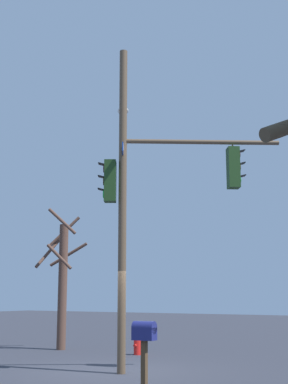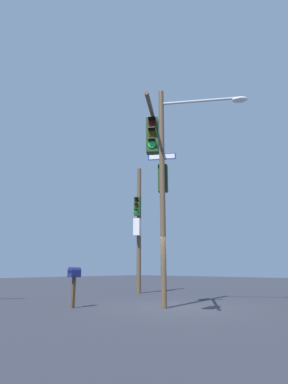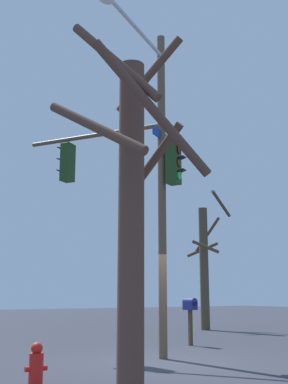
% 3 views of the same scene
% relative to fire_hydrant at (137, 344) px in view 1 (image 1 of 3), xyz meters
% --- Properties ---
extents(ground_plane, '(80.00, 80.00, 0.00)m').
position_rel_fire_hydrant_xyz_m(ground_plane, '(-3.65, -1.46, -0.34)').
color(ground_plane, '#2D3039').
extents(main_signal_pole_assembly, '(3.42, 5.56, 8.48)m').
position_rel_fire_hydrant_xyz_m(main_signal_pole_assembly, '(-3.33, -2.29, 4.66)').
color(main_signal_pole_assembly, brown).
rests_on(main_signal_pole_assembly, ground).
extents(fire_hydrant, '(0.38, 0.24, 0.73)m').
position_rel_fire_hydrant_xyz_m(fire_hydrant, '(0.00, 0.00, 0.00)').
color(fire_hydrant, red).
rests_on(fire_hydrant, ground).
extents(mailbox, '(0.27, 0.46, 1.41)m').
position_rel_fire_hydrant_xyz_m(mailbox, '(-6.28, -4.05, 0.76)').
color(mailbox, '#4C3823').
rests_on(mailbox, ground).
extents(bare_tree_behind_pole, '(1.70, 1.68, 4.99)m').
position_rel_fire_hydrant_xyz_m(bare_tree_behind_pole, '(0.04, 3.24, 2.15)').
color(bare_tree_behind_pole, brown).
rests_on(bare_tree_behind_pole, ground).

